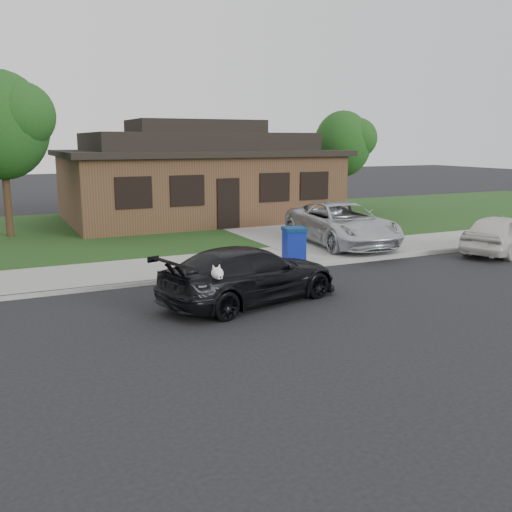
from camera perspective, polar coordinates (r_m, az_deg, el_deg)
name	(u,v)px	position (r m, az deg, el deg)	size (l,w,h in m)	color
ground	(250,313)	(12.98, -0.55, -5.72)	(120.00, 120.00, 0.00)	black
sidewalk	(182,267)	(17.48, -7.40, -1.09)	(60.00, 3.00, 0.12)	gray
curb	(199,277)	(16.10, -5.75, -2.15)	(60.00, 0.12, 0.12)	gray
lawn	(124,230)	(25.10, -13.02, 2.55)	(60.00, 13.00, 0.13)	#193814
driveway	(281,231)	(24.31, 2.49, 2.56)	(4.50, 13.00, 0.14)	gray
sedan	(250,275)	(13.66, -0.60, -1.88)	(4.99, 3.00, 1.35)	black
minivan	(342,224)	(20.81, 8.58, 3.22)	(2.49, 5.41, 1.50)	silver
white_compact	(500,234)	(21.37, 23.21, 2.06)	(1.61, 3.99, 1.36)	silver
recycling_bin	(294,245)	(17.63, 3.83, 1.13)	(0.78, 0.78, 1.10)	navy
house	(196,176)	(27.87, -5.98, 7.92)	(12.60, 8.60, 4.65)	#422B1C
tree_0	(6,123)	(24.17, -23.75, 12.06)	(3.78, 3.60, 6.34)	#332114
tree_1	(346,143)	(30.95, 8.98, 11.12)	(3.15, 3.00, 5.25)	#332114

